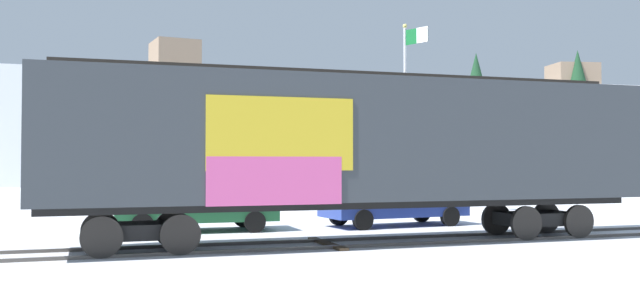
{
  "coord_description": "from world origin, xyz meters",
  "views": [
    {
      "loc": [
        -5.23,
        -16.92,
        2.11
      ],
      "look_at": [
        -0.05,
        2.34,
        2.68
      ],
      "focal_mm": 38.8,
      "sensor_mm": 36.0,
      "label": 1
    }
  ],
  "objects_px": {
    "parked_car_green": "(194,204)",
    "parked_car_blue": "(392,200)",
    "freight_car": "(357,143)",
    "flagpole": "(408,97)"
  },
  "relations": [
    {
      "from": "flagpole",
      "to": "parked_car_blue",
      "type": "xyz_separation_m",
      "value": [
        -2.53,
        -4.68,
        -3.89
      ]
    },
    {
      "from": "freight_car",
      "to": "parked_car_green",
      "type": "xyz_separation_m",
      "value": [
        -3.78,
        4.31,
        -1.78
      ]
    },
    {
      "from": "parked_car_green",
      "to": "parked_car_blue",
      "type": "relative_size",
      "value": 0.97
    },
    {
      "from": "freight_car",
      "to": "flagpole",
      "type": "bearing_deg",
      "value": 60.38
    },
    {
      "from": "parked_car_green",
      "to": "freight_car",
      "type": "bearing_deg",
      "value": -48.74
    },
    {
      "from": "parked_car_green",
      "to": "parked_car_blue",
      "type": "height_order",
      "value": "parked_car_blue"
    },
    {
      "from": "parked_car_green",
      "to": "parked_car_blue",
      "type": "bearing_deg",
      "value": 1.15
    },
    {
      "from": "flagpole",
      "to": "freight_car",
      "type": "bearing_deg",
      "value": -119.62
    },
    {
      "from": "parked_car_blue",
      "to": "freight_car",
      "type": "bearing_deg",
      "value": -120.86
    },
    {
      "from": "freight_car",
      "to": "parked_car_blue",
      "type": "relative_size",
      "value": 3.19
    }
  ]
}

